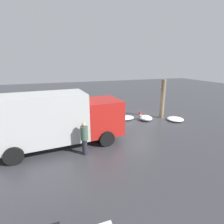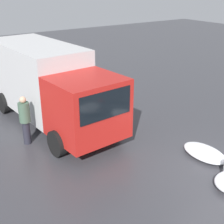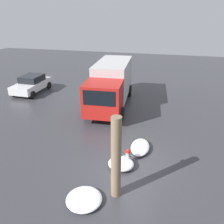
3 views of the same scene
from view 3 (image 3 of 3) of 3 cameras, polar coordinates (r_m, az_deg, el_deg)
name	(u,v)px [view 3 (image 3 of 3)]	position (r m, az deg, el deg)	size (l,w,h in m)	color
ground_plane	(128,162)	(10.51, 4.13, -12.94)	(60.00, 60.00, 0.00)	#38383D
fire_hydrant	(128,156)	(10.28, 4.20, -11.31)	(0.33, 0.42, 0.73)	gray
tree_trunk	(116,159)	(7.91, 1.08, -12.07)	(0.57, 0.37, 3.31)	#7F6B51
delivery_truck	(111,83)	(16.14, -0.23, 7.54)	(7.32, 2.96, 3.09)	red
pedestrian	(86,96)	(15.66, -6.73, 4.15)	(0.39, 0.39, 1.79)	#23232D
parked_car	(32,84)	(20.36, -20.24, 6.92)	(3.87, 2.00, 1.45)	silver
snow_pile_by_hydrant	(121,164)	(10.08, 2.36, -13.34)	(1.03, 1.16, 0.40)	white
snow_pile_curbside	(140,147)	(11.31, 7.36, -9.06)	(1.59, 0.93, 0.33)	white
snow_pile_by_tree	(84,199)	(8.71, -7.31, -21.62)	(1.31, 1.34, 0.26)	white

